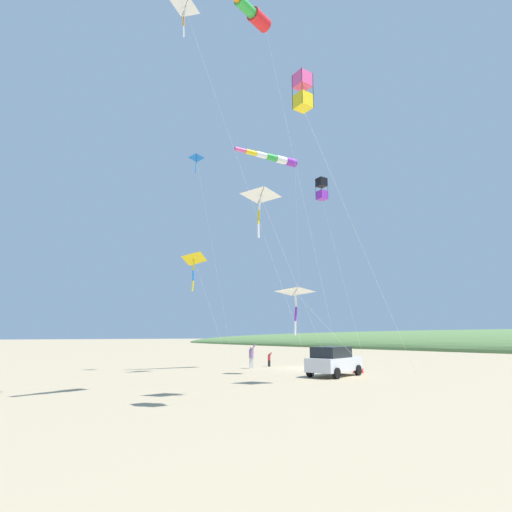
% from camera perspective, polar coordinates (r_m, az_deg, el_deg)
% --- Properties ---
extents(ground_plane, '(600.00, 600.00, 0.00)m').
position_cam_1_polar(ground_plane, '(33.72, 7.04, -15.38)').
color(ground_plane, tan).
extents(parked_car, '(4.62, 2.86, 1.85)m').
position_cam_1_polar(parked_car, '(27.32, 10.83, -14.28)').
color(parked_car, silver).
rests_on(parked_car, ground_plane).
extents(cooler_box, '(0.62, 0.42, 0.42)m').
position_cam_1_polar(cooler_box, '(29.95, 14.17, -15.27)').
color(cooler_box, red).
rests_on(cooler_box, ground_plane).
extents(person_adult_flyer, '(0.68, 0.64, 1.91)m').
position_cam_1_polar(person_adult_flyer, '(33.09, -0.64, -13.74)').
color(person_adult_flyer, silver).
rests_on(person_adult_flyer, ground_plane).
extents(person_child_green_jacket, '(0.34, 0.40, 1.17)m').
position_cam_1_polar(person_child_green_jacket, '(35.24, 1.87, -14.23)').
color(person_child_green_jacket, '#232328').
rests_on(person_child_green_jacket, ground_plane).
extents(kite_box_purple_drifting, '(4.43, 0.66, 13.45)m').
position_cam_1_polar(kite_box_purple_drifting, '(29.24, 9.21, 9.26)').
color(kite_box_purple_drifting, black).
rests_on(kite_box_purple_drifting, ground_plane).
extents(kite_delta_small_distant, '(6.87, 1.84, 5.27)m').
position_cam_1_polar(kite_delta_small_distant, '(22.75, 5.52, -5.02)').
color(kite_delta_small_distant, white).
rests_on(kite_delta_small_distant, ground_plane).
extents(kite_delta_checkered_midright, '(10.81, 5.84, 9.07)m').
position_cam_1_polar(kite_delta_checkered_midright, '(18.56, 0.66, 8.39)').
color(kite_delta_checkered_midright, white).
rests_on(kite_delta_checkered_midright, ground_plane).
extents(kite_delta_orange_high_right, '(11.26, 3.07, 18.39)m').
position_cam_1_polar(kite_delta_orange_high_right, '(23.20, -9.87, 30.84)').
color(kite_delta_orange_high_right, white).
rests_on(kite_delta_orange_high_right, ground_plane).
extents(kite_delta_yellow_midlevel, '(6.44, 3.74, 16.51)m').
position_cam_1_polar(kite_delta_yellow_midlevel, '(33.12, -8.32, 13.21)').
color(kite_delta_yellow_midlevel, blue).
rests_on(kite_delta_yellow_midlevel, ground_plane).
extents(kite_windsock_magenta_far_left, '(8.58, 3.16, 17.32)m').
position_cam_1_polar(kite_windsock_magenta_far_left, '(34.50, 2.62, 13.55)').
color(kite_windsock_magenta_far_left, purple).
rests_on(kite_windsock_magenta_far_left, ground_plane).
extents(kite_windsock_rainbow_low_near, '(14.23, 6.50, 18.53)m').
position_cam_1_polar(kite_windsock_rainbow_low_near, '(23.28, -0.57, 30.94)').
color(kite_windsock_rainbow_low_near, red).
rests_on(kite_windsock_rainbow_low_near, ground_plane).
extents(kite_delta_blue_topmost, '(4.71, 1.31, 8.57)m').
position_cam_1_polar(kite_delta_blue_topmost, '(30.21, -8.76, -0.48)').
color(kite_delta_blue_topmost, yellow).
rests_on(kite_delta_blue_topmost, ground_plane).
extents(kite_box_striped_overhead, '(15.59, 5.80, 12.74)m').
position_cam_1_polar(kite_box_striped_overhead, '(17.33, 6.62, 21.91)').
color(kite_box_striped_overhead, '#EF4C93').
rests_on(kite_box_striped_overhead, ground_plane).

